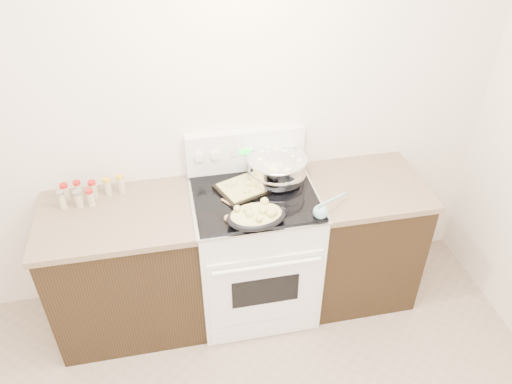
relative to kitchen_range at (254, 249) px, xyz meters
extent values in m
cube|color=white|center=(-0.35, 0.35, 0.86)|extent=(4.00, 0.05, 2.70)
cube|color=black|center=(-0.83, 0.01, -0.05)|extent=(0.90, 0.64, 0.88)
cube|color=brown|center=(-0.83, 0.01, 0.41)|extent=(0.93, 0.67, 0.04)
cube|color=black|center=(0.73, 0.01, -0.05)|extent=(0.70, 0.64, 0.88)
cube|color=brown|center=(0.73, 0.01, 0.41)|extent=(0.73, 0.67, 0.04)
cube|color=white|center=(0.00, 0.00, -0.03)|extent=(0.76, 0.66, 0.92)
cube|color=white|center=(0.00, -0.34, -0.04)|extent=(0.70, 0.01, 0.55)
cube|color=black|center=(0.00, -0.35, -0.04)|extent=(0.42, 0.01, 0.22)
cylinder|color=white|center=(0.00, -0.38, 0.21)|extent=(0.65, 0.02, 0.02)
cube|color=white|center=(0.00, -0.34, -0.41)|extent=(0.70, 0.01, 0.14)
cube|color=silver|center=(0.00, 0.00, 0.44)|extent=(0.78, 0.68, 0.01)
cube|color=black|center=(0.00, 0.00, 0.45)|extent=(0.74, 0.64, 0.01)
cube|color=white|center=(0.00, 0.29, 0.59)|extent=(0.76, 0.07, 0.28)
cylinder|color=white|center=(-0.30, 0.24, 0.61)|extent=(0.06, 0.02, 0.06)
cylinder|color=white|center=(-0.20, 0.24, 0.61)|extent=(0.06, 0.02, 0.06)
cylinder|color=white|center=(0.20, 0.24, 0.61)|extent=(0.06, 0.02, 0.06)
cylinder|color=white|center=(0.30, 0.24, 0.61)|extent=(0.06, 0.02, 0.06)
cube|color=#19E533|center=(0.00, 0.25, 0.61)|extent=(0.09, 0.00, 0.04)
cube|color=silver|center=(-0.08, 0.25, 0.61)|extent=(0.05, 0.00, 0.05)
cube|color=silver|center=(0.08, 0.25, 0.61)|extent=(0.05, 0.00, 0.05)
ellipsoid|color=silver|center=(0.17, 0.12, 0.53)|extent=(0.43, 0.43, 0.22)
cylinder|color=silver|center=(0.17, 0.12, 0.46)|extent=(0.20, 0.20, 0.01)
torus|color=silver|center=(0.17, 0.12, 0.62)|extent=(0.38, 0.38, 0.02)
cylinder|color=silver|center=(0.17, 0.12, 0.55)|extent=(0.35, 0.35, 0.12)
cylinder|color=brown|center=(0.17, 0.12, 0.60)|extent=(0.33, 0.33, 0.00)
cube|color=#FBE8B9|center=(0.11, 0.00, 0.61)|extent=(0.05, 0.05, 0.03)
cube|color=#FBE8B9|center=(0.18, 0.22, 0.61)|extent=(0.04, 0.04, 0.03)
cube|color=#FBE8B9|center=(0.13, 0.18, 0.61)|extent=(0.03, 0.03, 0.03)
cube|color=#FBE8B9|center=(0.10, 0.22, 0.61)|extent=(0.04, 0.04, 0.02)
cube|color=#FBE8B9|center=(0.29, 0.07, 0.61)|extent=(0.03, 0.03, 0.02)
cube|color=#FBE8B9|center=(0.13, -0.01, 0.61)|extent=(0.03, 0.03, 0.03)
cube|color=#FBE8B9|center=(0.23, 0.14, 0.61)|extent=(0.03, 0.03, 0.02)
cube|color=#FBE8B9|center=(0.22, 0.19, 0.61)|extent=(0.05, 0.05, 0.03)
cube|color=#FBE8B9|center=(0.27, 0.12, 0.61)|extent=(0.04, 0.04, 0.03)
cube|color=#FBE8B9|center=(0.06, 0.13, 0.61)|extent=(0.04, 0.04, 0.03)
cube|color=#FBE8B9|center=(0.10, 0.09, 0.61)|extent=(0.04, 0.04, 0.03)
cube|color=#FBE8B9|center=(0.15, 0.16, 0.61)|extent=(0.03, 0.03, 0.02)
cube|color=#FBE8B9|center=(0.09, 0.07, 0.61)|extent=(0.04, 0.04, 0.03)
cube|color=#FBE8B9|center=(0.24, 0.11, 0.61)|extent=(0.02, 0.02, 0.02)
cube|color=#FBE8B9|center=(0.20, -0.02, 0.61)|extent=(0.05, 0.05, 0.03)
cube|color=#FBE8B9|center=(0.10, 0.12, 0.61)|extent=(0.04, 0.04, 0.02)
ellipsoid|color=black|center=(-0.04, -0.26, 0.49)|extent=(0.36, 0.27, 0.08)
ellipsoid|color=#CBC36C|center=(-0.04, -0.26, 0.51)|extent=(0.33, 0.24, 0.06)
sphere|color=#CBC36C|center=(0.02, -0.19, 0.54)|extent=(0.05, 0.05, 0.05)
sphere|color=#CBC36C|center=(-0.01, -0.28, 0.54)|extent=(0.05, 0.05, 0.05)
sphere|color=#CBC36C|center=(-0.14, -0.23, 0.54)|extent=(0.04, 0.04, 0.04)
sphere|color=#CBC36C|center=(-0.09, -0.25, 0.54)|extent=(0.05, 0.05, 0.05)
sphere|color=#CBC36C|center=(-0.04, -0.34, 0.54)|extent=(0.04, 0.04, 0.04)
sphere|color=#CBC36C|center=(0.05, -0.29, 0.54)|extent=(0.04, 0.04, 0.04)
sphere|color=#CBC36C|center=(-0.08, -0.29, 0.54)|extent=(0.05, 0.05, 0.05)
sphere|color=#CBC36C|center=(0.03, -0.31, 0.54)|extent=(0.05, 0.05, 0.05)
cube|color=black|center=(-0.02, 0.07, 0.46)|extent=(0.44, 0.38, 0.02)
cube|color=#CBC36C|center=(-0.02, 0.07, 0.48)|extent=(0.39, 0.33, 0.02)
sphere|color=#CBC36C|center=(-0.05, -0.01, 0.49)|extent=(0.04, 0.04, 0.04)
sphere|color=#CBC36C|center=(0.08, 0.12, 0.49)|extent=(0.04, 0.04, 0.04)
sphere|color=#CBC36C|center=(-0.14, 0.07, 0.49)|extent=(0.04, 0.04, 0.04)
sphere|color=#CBC36C|center=(0.01, 0.05, 0.49)|extent=(0.04, 0.04, 0.04)
sphere|color=#CBC36C|center=(-0.03, 0.07, 0.49)|extent=(0.04, 0.04, 0.04)
sphere|color=#CBC36C|center=(-0.11, 0.09, 0.49)|extent=(0.04, 0.04, 0.04)
sphere|color=#CBC36C|center=(0.11, -0.01, 0.49)|extent=(0.03, 0.03, 0.03)
sphere|color=#CBC36C|center=(-0.01, 0.07, 0.49)|extent=(0.04, 0.04, 0.04)
sphere|color=#CBC36C|center=(0.06, 0.00, 0.49)|extent=(0.04, 0.04, 0.04)
sphere|color=#CBC36C|center=(0.09, 0.12, 0.49)|extent=(0.04, 0.04, 0.04)
cylinder|color=tan|center=(-0.13, -0.12, 0.46)|extent=(0.16, 0.21, 0.01)
sphere|color=tan|center=(-0.20, -0.21, 0.47)|extent=(0.04, 0.04, 0.04)
sphere|color=#7AB1B6|center=(0.33, -0.28, 0.49)|extent=(0.09, 0.09, 0.09)
cylinder|color=#7AB1B6|center=(0.42, -0.22, 0.51)|extent=(0.24, 0.18, 0.07)
cylinder|color=#BFB28C|center=(-1.12, 0.20, 0.48)|extent=(0.05, 0.05, 0.10)
cylinder|color=#B21414|center=(-1.12, 0.20, 0.54)|extent=(0.05, 0.05, 0.02)
cylinder|color=#BFB28C|center=(-1.04, 0.20, 0.48)|extent=(0.04, 0.04, 0.11)
cylinder|color=#B21414|center=(-1.04, 0.20, 0.55)|extent=(0.04, 0.04, 0.02)
cylinder|color=#BFB28C|center=(-0.96, 0.20, 0.48)|extent=(0.04, 0.04, 0.10)
cylinder|color=#B21414|center=(-0.96, 0.20, 0.54)|extent=(0.05, 0.05, 0.02)
cylinder|color=#BFB28C|center=(-0.87, 0.21, 0.48)|extent=(0.04, 0.04, 0.10)
cylinder|color=gold|center=(-0.87, 0.21, 0.54)|extent=(0.05, 0.05, 0.02)
cylinder|color=#BFB28C|center=(-0.79, 0.21, 0.48)|extent=(0.04, 0.04, 0.11)
cylinder|color=gold|center=(-0.79, 0.21, 0.55)|extent=(0.05, 0.05, 0.02)
cylinder|color=#BFB28C|center=(-1.13, 0.12, 0.48)|extent=(0.04, 0.04, 0.10)
cylinder|color=#B2B2B7|center=(-1.13, 0.12, 0.54)|extent=(0.04, 0.04, 0.02)
cylinder|color=#BFB28C|center=(-1.04, 0.12, 0.48)|extent=(0.05, 0.05, 0.09)
cylinder|color=#B2B2B7|center=(-1.04, 0.12, 0.53)|extent=(0.05, 0.05, 0.02)
cylinder|color=#BFB28C|center=(-0.97, 0.11, 0.48)|extent=(0.04, 0.04, 0.10)
cylinder|color=#B21414|center=(-0.97, 0.11, 0.54)|extent=(0.04, 0.04, 0.02)
camera|label=1|loc=(-0.47, -2.40, 2.26)|focal=35.00mm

